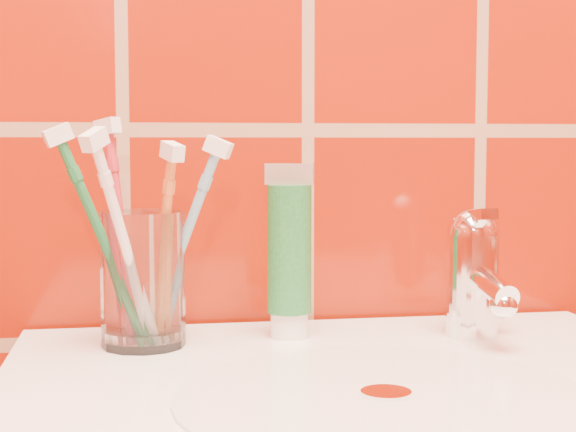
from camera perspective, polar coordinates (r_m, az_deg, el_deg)
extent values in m
cylinder|color=silver|center=(0.63, 6.36, -11.52)|extent=(0.30, 0.30, 0.00)
cylinder|color=white|center=(0.63, 6.36, -11.35)|extent=(0.04, 0.04, 0.00)
cylinder|color=white|center=(0.79, -9.35, -4.05)|extent=(0.10, 0.10, 0.12)
cylinder|color=white|center=(0.82, 0.08, -7.04)|extent=(0.03, 0.03, 0.02)
cylinder|color=#165E26|center=(0.81, 0.08, -2.13)|extent=(0.04, 0.04, 0.12)
cube|color=beige|center=(0.80, 0.08, 2.72)|extent=(0.04, 0.01, 0.02)
cylinder|color=white|center=(0.84, 11.81, -4.39)|extent=(0.05, 0.05, 0.09)
sphere|color=white|center=(0.83, 11.87, -1.16)|extent=(0.05, 0.05, 0.05)
cylinder|color=white|center=(0.80, 12.82, -4.28)|extent=(0.02, 0.09, 0.03)
cube|color=white|center=(0.82, 12.19, 0.01)|extent=(0.02, 0.06, 0.01)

